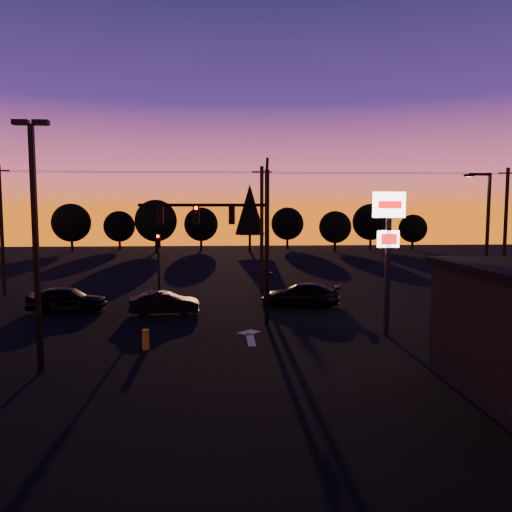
{
  "coord_description": "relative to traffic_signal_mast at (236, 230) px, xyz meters",
  "views": [
    {
      "loc": [
        -0.73,
        -21.43,
        6.02
      ],
      "look_at": [
        1.0,
        5.0,
        3.5
      ],
      "focal_mm": 35.0,
      "sensor_mm": 36.0,
      "label": 1
    }
  ],
  "objects": [
    {
      "name": "ground",
      "position": [
        0.1,
        -3.99,
        -4.94
      ],
      "size": [
        120.0,
        120.0,
        0.0
      ],
      "primitive_type": "plane",
      "color": "black",
      "rests_on": "ground"
    },
    {
      "name": "lane_arrow",
      "position": [
        0.6,
        -2.33,
        -4.93
      ],
      "size": [
        1.2,
        3.1,
        0.01
      ],
      "color": "beige",
      "rests_on": "ground"
    },
    {
      "name": "traffic_signal_mast",
      "position": [
        0.0,
        0.0,
        0.0
      ],
      "size": [
        6.79,
        0.52,
        8.58
      ],
      "color": "black",
      "rests_on": "ground"
    },
    {
      "name": "secondary_signal",
      "position": [
        -4.9,
        7.49,
        -2.07
      ],
      "size": [
        0.3,
        0.31,
        4.35
      ],
      "color": "black",
      "rests_on": "ground"
    },
    {
      "name": "parking_lot_light",
      "position": [
        -7.4,
        -6.99,
        0.33
      ],
      "size": [
        1.25,
        0.3,
        9.14
      ],
      "color": "black",
      "rests_on": "ground"
    },
    {
      "name": "pylon_sign",
      "position": [
        7.1,
        -2.49,
        -0.02
      ],
      "size": [
        1.5,
        0.28,
        6.8
      ],
      "color": "black",
      "rests_on": "ground"
    },
    {
      "name": "streetlight",
      "position": [
        14.01,
        1.51,
        -0.52
      ],
      "size": [
        1.55,
        0.35,
        8.0
      ],
      "color": "black",
      "rests_on": "ground"
    },
    {
      "name": "utility_pole_0",
      "position": [
        -15.9,
        10.01,
        -0.34
      ],
      "size": [
        1.4,
        0.26,
        9.0
      ],
      "color": "black",
      "rests_on": "ground"
    },
    {
      "name": "utility_pole_1",
      "position": [
        2.1,
        10.01,
        -0.34
      ],
      "size": [
        1.4,
        0.26,
        9.0
      ],
      "color": "black",
      "rests_on": "ground"
    },
    {
      "name": "utility_pole_2",
      "position": [
        20.1,
        10.01,
        -0.34
      ],
      "size": [
        1.4,
        0.26,
        9.0
      ],
      "color": "black",
      "rests_on": "ground"
    },
    {
      "name": "power_wires",
      "position": [
        2.1,
        10.01,
        3.63
      ],
      "size": [
        36.0,
        1.22,
        0.07
      ],
      "color": "black",
      "rests_on": "ground"
    },
    {
      "name": "bollard",
      "position": [
        -3.98,
        -4.25,
        -4.5
      ],
      "size": [
        0.29,
        0.29,
        0.87
      ],
      "primitive_type": "cylinder",
      "color": "#C38511",
      "rests_on": "ground"
    },
    {
      "name": "tree_0",
      "position": [
        -21.9,
        46.01,
        -0.88
      ],
      "size": [
        5.36,
        5.36,
        6.74
      ],
      "color": "black",
      "rests_on": "ground"
    },
    {
      "name": "tree_1",
      "position": [
        -15.9,
        49.01,
        -1.5
      ],
      "size": [
        4.54,
        4.54,
        5.71
      ],
      "color": "black",
      "rests_on": "ground"
    },
    {
      "name": "tree_2",
      "position": [
        -9.9,
        44.01,
        -0.57
      ],
      "size": [
        5.77,
        5.78,
        7.26
      ],
      "color": "black",
      "rests_on": "ground"
    },
    {
      "name": "tree_3",
      "position": [
        -3.9,
        48.01,
        -1.19
      ],
      "size": [
        4.95,
        4.95,
        6.22
      ],
      "color": "black",
      "rests_on": "ground"
    },
    {
      "name": "tree_4",
      "position": [
        3.1,
        45.01,
        0.99
      ],
      "size": [
        4.18,
        4.18,
        9.5
      ],
      "color": "black",
      "rests_on": "ground"
    },
    {
      "name": "tree_5",
      "position": [
        9.1,
        50.01,
        -1.19
      ],
      "size": [
        4.95,
        4.95,
        6.22
      ],
      "color": "black",
      "rests_on": "ground"
    },
    {
      "name": "tree_6",
      "position": [
        15.1,
        44.01,
        -1.5
      ],
      "size": [
        4.54,
        4.54,
        5.71
      ],
      "color": "black",
      "rests_on": "ground"
    },
    {
      "name": "tree_7",
      "position": [
        21.1,
        47.01,
        -0.88
      ],
      "size": [
        5.36,
        5.36,
        6.74
      ],
      "color": "black",
      "rests_on": "ground"
    },
    {
      "name": "tree_8",
      "position": [
        27.1,
        46.01,
        -1.82
      ],
      "size": [
        4.12,
        4.12,
        5.19
      ],
      "color": "black",
      "rests_on": "ground"
    },
    {
      "name": "car_left",
      "position": [
        -9.78,
        3.98,
        -4.18
      ],
      "size": [
        4.44,
        1.79,
        1.51
      ],
      "primitive_type": "imported",
      "rotation": [
        0.0,
        0.0,
        1.57
      ],
      "color": "black",
      "rests_on": "ground"
    },
    {
      "name": "car_mid",
      "position": [
        -4.03,
        3.02,
        -4.29
      ],
      "size": [
        3.99,
        1.57,
        1.29
      ],
      "primitive_type": "imported",
      "rotation": [
        0.0,
        0.0,
        1.62
      ],
      "color": "black",
      "rests_on": "ground"
    },
    {
      "name": "car_right",
      "position": [
        4.1,
        4.8,
        -4.23
      ],
      "size": [
        5.21,
        3.08,
        1.42
      ],
      "primitive_type": "imported",
      "rotation": [
        0.0,
        0.0,
        -1.81
      ],
      "color": "black",
      "rests_on": "ground"
    },
    {
      "name": "suv_parked",
      "position": [
        9.65,
        -5.77,
        -4.21
      ],
      "size": [
        3.54,
        5.61,
        1.44
      ],
      "primitive_type": "imported",
      "rotation": [
        0.0,
        0.0,
        -0.23
      ],
      "color": "black",
      "rests_on": "ground"
    }
  ]
}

